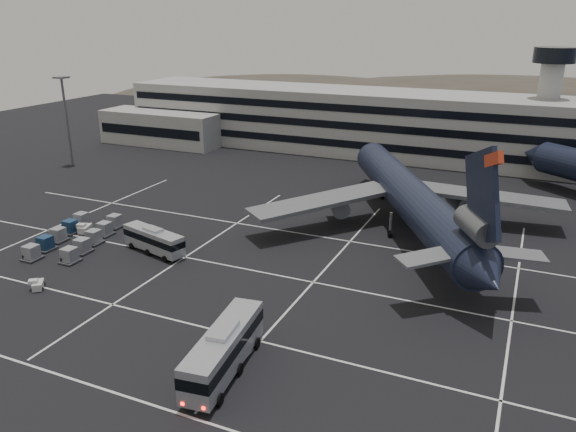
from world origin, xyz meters
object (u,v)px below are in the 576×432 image
object	(u,v)px
bus_far	(154,239)
tug_a	(85,229)
bus_near	(224,348)
uld_cluster	(76,236)
trijet_main	(411,198)

from	to	relation	value
bus_far	tug_a	world-z (taller)	bus_far
bus_far	bus_near	bearing A→B (deg)	-116.49
bus_near	uld_cluster	bearing A→B (deg)	145.41
trijet_main	bus_near	xyz separation A→B (m)	(-7.38, -40.39, -2.84)
bus_far	tug_a	distance (m)	13.90
trijet_main	tug_a	xyz separation A→B (m)	(-42.95, -19.22, -4.59)
bus_near	uld_cluster	xyz separation A→B (m)	(-34.00, 17.83, -1.45)
trijet_main	uld_cluster	world-z (taller)	trijet_main
uld_cluster	trijet_main	bearing A→B (deg)	28.60
bus_near	uld_cluster	distance (m)	38.42
bus_far	tug_a	bearing A→B (deg)	97.05
trijet_main	bus_far	xyz separation A→B (m)	(-29.23, -21.11, -3.33)
bus_near	tug_a	bearing A→B (deg)	142.32
trijet_main	uld_cluster	bearing A→B (deg)	179.71
tug_a	uld_cluster	bearing A→B (deg)	-82.28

